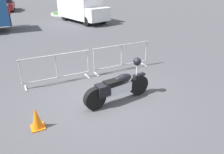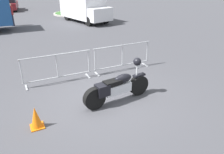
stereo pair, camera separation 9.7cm
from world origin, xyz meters
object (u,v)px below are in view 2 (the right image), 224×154
object	(u,v)px
parked_car_maroon	(9,4)
pedestrian	(11,14)
motorcycle	(118,87)
traffic_cone	(36,118)
delivery_van	(84,6)
crowd_barrier_far	(122,57)
crowd_barrier_near	(57,68)

from	to	relation	value
parked_car_maroon	pedestrian	size ratio (longest dim) A/B	2.45
motorcycle	pedestrian	bearing A→B (deg)	92.95
motorcycle	pedestrian	xyz separation A→B (m)	(-2.10, 13.64, 0.43)
motorcycle	traffic_cone	xyz separation A→B (m)	(-2.46, -0.24, -0.20)
delivery_van	motorcycle	bearing A→B (deg)	-29.40
crowd_barrier_far	traffic_cone	bearing A→B (deg)	-147.81
crowd_barrier_near	pedestrian	world-z (taller)	pedestrian
delivery_van	pedestrian	distance (m)	5.69
delivery_van	parked_car_maroon	bearing A→B (deg)	-165.84
crowd_barrier_far	traffic_cone	world-z (taller)	crowd_barrier_far
delivery_van	traffic_cone	size ratio (longest dim) A/B	9.03
traffic_cone	crowd_barrier_far	bearing A→B (deg)	32.19
parked_car_maroon	pedestrian	bearing A→B (deg)	-174.33
motorcycle	parked_car_maroon	world-z (taller)	parked_car_maroon
motorcycle	traffic_cone	world-z (taller)	motorcycle
crowd_barrier_far	delivery_van	distance (m)	11.07
motorcycle	crowd_barrier_far	distance (m)	2.52
crowd_barrier_near	crowd_barrier_far	size ratio (longest dim) A/B	1.00
pedestrian	traffic_cone	size ratio (longest dim) A/B	2.86
delivery_van	crowd_barrier_far	bearing A→B (deg)	-25.69
parked_car_maroon	traffic_cone	world-z (taller)	parked_car_maroon
delivery_van	traffic_cone	world-z (taller)	delivery_van
crowd_barrier_near	delivery_van	size ratio (longest dim) A/B	0.47
crowd_barrier_far	traffic_cone	distance (m)	4.48
traffic_cone	pedestrian	bearing A→B (deg)	88.52
motorcycle	crowd_barrier_far	size ratio (longest dim) A/B	0.91
crowd_barrier_far	parked_car_maroon	xyz separation A→B (m)	(-3.12, 20.74, 0.12)
motorcycle	crowd_barrier_far	bearing A→B (deg)	52.40
crowd_barrier_far	traffic_cone	xyz separation A→B (m)	(-3.79, -2.38, -0.27)
crowd_barrier_far	parked_car_maroon	distance (m)	20.97
motorcycle	crowd_barrier_far	xyz separation A→B (m)	(1.33, 2.14, 0.07)
motorcycle	crowd_barrier_far	world-z (taller)	motorcycle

